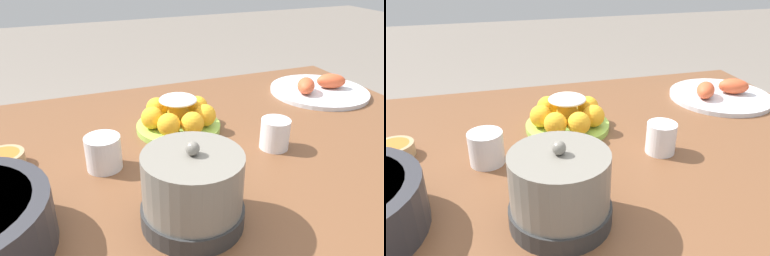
{
  "view_description": "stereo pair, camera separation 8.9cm",
  "coord_description": "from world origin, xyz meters",
  "views": [
    {
      "loc": [
        0.31,
        0.69,
        1.17
      ],
      "look_at": [
        0.01,
        -0.08,
        0.76
      ],
      "focal_mm": 35.0,
      "sensor_mm": 36.0,
      "label": 1
    },
    {
      "loc": [
        0.23,
        0.72,
        1.17
      ],
      "look_at": [
        0.01,
        -0.08,
        0.76
      ],
      "focal_mm": 35.0,
      "sensor_mm": 36.0,
      "label": 2
    }
  ],
  "objects": [
    {
      "name": "sauce_bowl",
      "position": [
        0.44,
        -0.13,
        0.74
      ],
      "size": [
        0.09,
        0.09,
        0.03
      ],
      "color": "tan",
      "rests_on": "dining_table"
    },
    {
      "name": "cup_far",
      "position": [
        -0.17,
        0.01,
        0.76
      ],
      "size": [
        0.07,
        0.07,
        0.07
      ],
      "color": "white",
      "rests_on": "dining_table"
    },
    {
      "name": "cup_near",
      "position": [
        0.23,
        -0.04,
        0.76
      ],
      "size": [
        0.08,
        0.08,
        0.08
      ],
      "color": "white",
      "rests_on": "dining_table"
    },
    {
      "name": "cake_plate",
      "position": [
        0.01,
        -0.17,
        0.76
      ],
      "size": [
        0.23,
        0.23,
        0.1
      ],
      "color": "#99CC4C",
      "rests_on": "dining_table"
    },
    {
      "name": "seafood_platter",
      "position": [
        -0.52,
        -0.25,
        0.74
      ],
      "size": [
        0.32,
        0.32,
        0.06
      ],
      "color": "silver",
      "rests_on": "dining_table"
    },
    {
      "name": "warming_pot",
      "position": [
        0.12,
        0.2,
        0.79
      ],
      "size": [
        0.18,
        0.18,
        0.16
      ],
      "color": "#2D2D2D",
      "rests_on": "dining_table"
    },
    {
      "name": "dining_table",
      "position": [
        0.0,
        0.0,
        0.64
      ],
      "size": [
        1.42,
        1.05,
        0.72
      ],
      "color": "brown",
      "rests_on": "ground_plane"
    }
  ]
}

